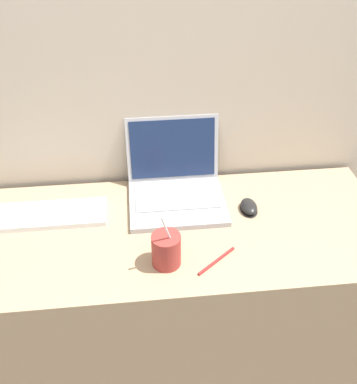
% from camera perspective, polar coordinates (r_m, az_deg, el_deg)
% --- Properties ---
extents(wall_back, '(7.00, 0.04, 2.50)m').
position_cam_1_polar(wall_back, '(1.53, -1.78, 18.16)').
color(wall_back, beige).
rests_on(wall_back, ground_plane).
extents(desk, '(1.44, 0.58, 0.75)m').
position_cam_1_polar(desk, '(1.77, -0.33, -13.79)').
color(desk, tan).
rests_on(desk, ground_plane).
extents(laptop, '(0.33, 0.33, 0.26)m').
position_cam_1_polar(laptop, '(1.60, -0.37, 1.05)').
color(laptop, '#ADADB2').
rests_on(laptop, desk).
extents(drink_cup, '(0.09, 0.09, 0.21)m').
position_cam_1_polar(drink_cup, '(1.34, -1.56, -7.30)').
color(drink_cup, '#9E332D').
rests_on(drink_cup, desk).
extents(computer_mouse, '(0.06, 0.09, 0.03)m').
position_cam_1_polar(computer_mouse, '(1.58, 8.93, -1.88)').
color(computer_mouse, black).
rests_on(computer_mouse, desk).
extents(external_keyboard, '(0.44, 0.14, 0.02)m').
position_cam_1_polar(external_keyboard, '(1.60, -17.07, -2.87)').
color(external_keyboard, silver).
rests_on(external_keyboard, desk).
extents(pen, '(0.13, 0.10, 0.01)m').
position_cam_1_polar(pen, '(1.39, 4.86, -8.70)').
color(pen, '#A51E1E').
rests_on(pen, desk).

